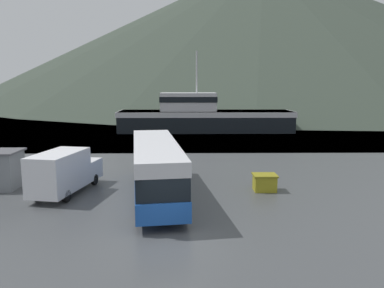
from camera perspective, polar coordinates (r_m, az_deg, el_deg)
ground_plane at (r=16.00m, az=-3.25°, el=-14.93°), size 400.00×400.00×0.00m
water_surface at (r=155.22m, az=-1.06°, el=6.68°), size 240.00×240.00×0.00m
hill_backdrop at (r=172.64m, az=10.56°, el=16.51°), size 233.33×233.33×58.49m
tour_bus at (r=21.91m, az=-5.55°, el=-3.35°), size 4.06×12.01×3.20m
delivery_van at (r=23.68m, az=-18.86°, el=-3.95°), size 3.07×6.22×2.61m
fishing_boat at (r=52.22m, az=1.62°, el=4.22°), size 24.02×5.89×10.98m
storage_bin at (r=23.62m, az=11.01°, el=-5.76°), size 1.46×1.22×1.03m
small_boat at (r=54.15m, az=-1.34°, el=2.59°), size 7.45×4.11×0.77m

